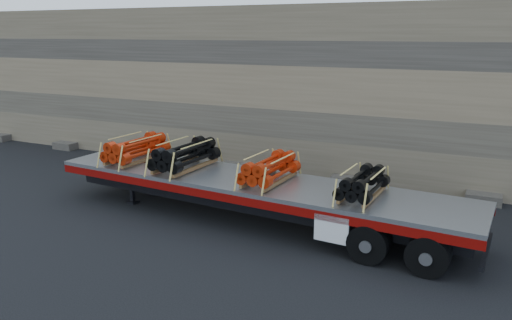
{
  "coord_description": "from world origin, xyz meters",
  "views": [
    {
      "loc": [
        6.88,
        -14.0,
        5.92
      ],
      "look_at": [
        -0.16,
        0.86,
        1.7
      ],
      "focal_mm": 35.0,
      "sensor_mm": 36.0,
      "label": 1
    }
  ],
  "objects_px": {
    "trailer": "(251,200)",
    "bundle_midrear": "(269,170)",
    "bundle_front": "(136,149)",
    "bundle_midfront": "(185,156)",
    "bundle_rear": "(363,184)"
  },
  "relations": [
    {
      "from": "bundle_rear",
      "to": "trailer",
      "type": "bearing_deg",
      "value": 180.0
    },
    {
      "from": "bundle_midfront",
      "to": "bundle_midrear",
      "type": "xyz_separation_m",
      "value": [
        3.23,
        -0.22,
        -0.05
      ]
    },
    {
      "from": "bundle_front",
      "to": "trailer",
      "type": "bearing_deg",
      "value": 0.0
    },
    {
      "from": "trailer",
      "to": "bundle_front",
      "type": "xyz_separation_m",
      "value": [
        -4.75,
        0.32,
        1.13
      ]
    },
    {
      "from": "bundle_midrear",
      "to": "bundle_rear",
      "type": "xyz_separation_m",
      "value": [
        2.96,
        -0.2,
        -0.03
      ]
    },
    {
      "from": "trailer",
      "to": "bundle_midrear",
      "type": "relative_size",
      "value": 6.28
    },
    {
      "from": "bundle_midfront",
      "to": "bundle_midrear",
      "type": "height_order",
      "value": "bundle_midfront"
    },
    {
      "from": "trailer",
      "to": "bundle_rear",
      "type": "bearing_deg",
      "value": -0.0
    },
    {
      "from": "bundle_midfront",
      "to": "bundle_rear",
      "type": "xyz_separation_m",
      "value": [
        6.19,
        -0.42,
        -0.08
      ]
    },
    {
      "from": "bundle_midrear",
      "to": "bundle_front",
      "type": "bearing_deg",
      "value": -180.0
    },
    {
      "from": "bundle_front",
      "to": "bundle_midrear",
      "type": "xyz_separation_m",
      "value": [
        5.42,
        -0.36,
        -0.03
      ]
    },
    {
      "from": "bundle_midrear",
      "to": "trailer",
      "type": "bearing_deg",
      "value": -180.0
    },
    {
      "from": "bundle_midfront",
      "to": "bundle_rear",
      "type": "height_order",
      "value": "bundle_midfront"
    },
    {
      "from": "bundle_front",
      "to": "bundle_midrear",
      "type": "height_order",
      "value": "bundle_front"
    },
    {
      "from": "trailer",
      "to": "bundle_midrear",
      "type": "xyz_separation_m",
      "value": [
        0.66,
        -0.04,
        1.1
      ]
    }
  ]
}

